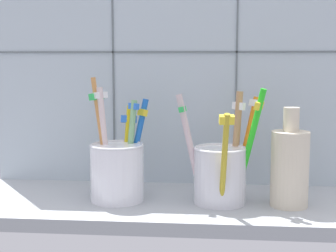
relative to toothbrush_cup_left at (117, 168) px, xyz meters
The scene contains 5 objects.
counter_slab 9.96cm from the toothbrush_cup_left, ahead, with size 64.00×22.00×2.00cm, color #9EA3A8.
tile_wall_back 21.40cm from the toothbrush_cup_left, 57.81° to the left, with size 64.00×2.20×45.00cm.
toothbrush_cup_left is the anchor object (origin of this frame).
toothbrush_cup_right 15.96cm from the toothbrush_cup_left, ahead, with size 13.55×12.65×17.64cm.
ceramic_vase 26.12cm from the toothbrush_cup_left, ahead, with size 5.59×5.59×14.82cm.
Camera 1 is at (6.80, -74.59, 23.53)cm, focal length 52.90 mm.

